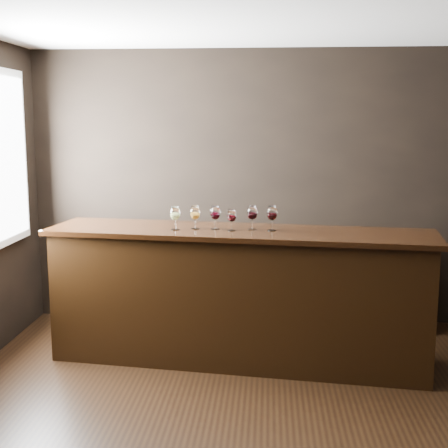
# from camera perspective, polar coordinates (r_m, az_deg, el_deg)

# --- Properties ---
(ground) EXTENTS (5.00, 5.00, 0.00)m
(ground) POSITION_cam_1_polar(r_m,az_deg,el_deg) (4.64, 4.60, -17.25)
(ground) COLOR black
(ground) RESTS_ON ground
(room_shell) EXTENTS (5.02, 4.52, 2.81)m
(room_shell) POSITION_cam_1_polar(r_m,az_deg,el_deg) (4.27, 1.77, 5.80)
(room_shell) COLOR black
(room_shell) RESTS_ON ground
(bar_counter) EXTENTS (3.26, 1.09, 1.12)m
(bar_counter) POSITION_cam_1_polar(r_m,az_deg,el_deg) (5.44, 1.35, -6.81)
(bar_counter) COLOR black
(bar_counter) RESTS_ON ground
(bar_top) EXTENTS (3.38, 1.18, 0.04)m
(bar_top) POSITION_cam_1_polar(r_m,az_deg,el_deg) (5.31, 1.38, -0.78)
(bar_top) COLOR black
(bar_top) RESTS_ON bar_counter
(back_bar_shelf) EXTENTS (2.49, 0.40, 0.90)m
(back_bar_shelf) POSITION_cam_1_polar(r_m,az_deg,el_deg) (6.40, 7.31, -5.44)
(back_bar_shelf) COLOR black
(back_bar_shelf) RESTS_ON ground
(glass_white) EXTENTS (0.09, 0.09, 0.20)m
(glass_white) POSITION_cam_1_polar(r_m,az_deg,el_deg) (5.31, -4.50, 0.94)
(glass_white) COLOR white
(glass_white) RESTS_ON bar_top
(glass_amber) EXTENTS (0.09, 0.09, 0.20)m
(glass_amber) POSITION_cam_1_polar(r_m,az_deg,el_deg) (5.34, -2.66, 0.98)
(glass_amber) COLOR white
(glass_amber) RESTS_ON bar_top
(glass_red_a) EXTENTS (0.09, 0.09, 0.21)m
(glass_red_a) POSITION_cam_1_polar(r_m,az_deg,el_deg) (5.32, -0.81, 0.99)
(glass_red_a) COLOR white
(glass_red_a) RESTS_ON bar_top
(glass_red_b) EXTENTS (0.08, 0.08, 0.18)m
(glass_red_b) POSITION_cam_1_polar(r_m,az_deg,el_deg) (5.25, 0.72, 0.73)
(glass_red_b) COLOR white
(glass_red_b) RESTS_ON bar_top
(glass_red_c) EXTENTS (0.09, 0.09, 0.21)m
(glass_red_c) POSITION_cam_1_polar(r_m,az_deg,el_deg) (5.31, 2.61, 0.98)
(glass_red_c) COLOR white
(glass_red_c) RESTS_ON bar_top
(glass_red_d) EXTENTS (0.09, 0.09, 0.21)m
(glass_red_d) POSITION_cam_1_polar(r_m,az_deg,el_deg) (5.27, 4.42, 0.95)
(glass_red_d) COLOR white
(glass_red_d) RESTS_ON bar_top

